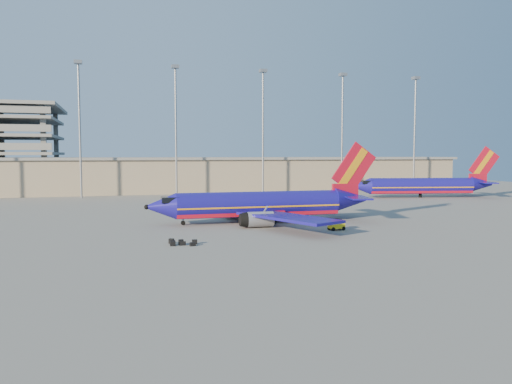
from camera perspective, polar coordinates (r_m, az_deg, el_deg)
ground at (r=68.05m, az=-0.25°, el=-3.45°), size 220.00×220.00×0.00m
terminal_building at (r=126.22m, az=-2.94°, el=2.10°), size 122.00×16.00×8.50m
light_mast_row at (r=113.64m, az=-4.09°, el=8.52°), size 101.60×1.60×28.65m
aircraft_main at (r=67.67m, az=0.90°, el=-1.49°), size 32.45×31.25×10.99m
aircraft_second at (r=112.46m, az=18.67°, el=0.68°), size 32.07×13.38×10.96m
baggage_tug at (r=61.56m, az=9.18°, el=-3.67°), size 1.98×1.30×1.36m
luggage_pile at (r=51.60m, az=-8.56°, el=-5.75°), size 2.88×2.46×0.52m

